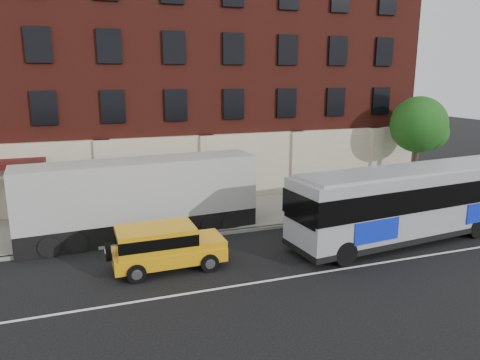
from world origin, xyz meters
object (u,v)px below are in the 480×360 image
object	(u,v)px
shipping_container	(141,199)
street_tree	(419,127)
city_bus	(414,200)
sign_pole	(51,222)
yellow_suv	(163,245)

from	to	relation	value
shipping_container	street_tree	bearing A→B (deg)	7.31
city_bus	sign_pole	bearing A→B (deg)	167.00
street_tree	city_bus	xyz separation A→B (m)	(-6.02, -7.04, -2.49)
street_tree	shipping_container	bearing A→B (deg)	-172.69
sign_pole	street_tree	bearing A→B (deg)	8.61
yellow_suv	shipping_container	world-z (taller)	shipping_container
shipping_container	yellow_suv	bearing A→B (deg)	-85.57
sign_pole	shipping_container	size ratio (longest dim) A/B	0.22
sign_pole	shipping_container	bearing A→B (deg)	14.41
sign_pole	street_tree	xyz separation A→B (m)	(22.04, 3.34, 2.96)
street_tree	sign_pole	bearing A→B (deg)	-171.39
sign_pole	city_bus	size ratio (longest dim) A/B	0.19
street_tree	yellow_suv	xyz separation A→B (m)	(-17.76, -6.57, -3.38)
yellow_suv	shipping_container	size ratio (longest dim) A/B	0.42
sign_pole	street_tree	distance (m)	22.49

